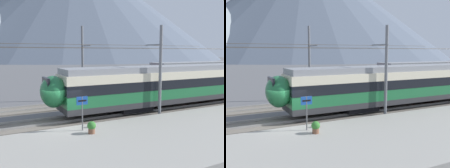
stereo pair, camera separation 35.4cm
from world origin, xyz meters
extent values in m
plane|color=#565659|center=(0.00, 0.00, 0.00)|extent=(400.00, 400.00, 0.00)
cube|color=gray|center=(0.00, -4.77, 0.14)|extent=(120.00, 8.23, 0.28)
cube|color=#6B6359|center=(0.00, 1.51, 0.06)|extent=(120.00, 3.00, 0.12)
cube|color=gray|center=(0.00, 0.79, 0.20)|extent=(120.00, 0.07, 0.16)
cube|color=gray|center=(0.00, 2.23, 0.20)|extent=(120.00, 0.07, 0.16)
cube|color=#6B6359|center=(0.00, 6.56, 0.06)|extent=(120.00, 3.00, 0.12)
cube|color=gray|center=(0.00, 5.84, 0.20)|extent=(120.00, 0.07, 0.16)
cube|color=gray|center=(0.00, 7.28, 0.20)|extent=(120.00, 0.07, 0.16)
cube|color=#2D2D30|center=(15.79, 1.51, 0.92)|extent=(31.16, 2.91, 0.45)
cube|color=#1E6638|center=(15.79, 1.51, 1.57)|extent=(31.16, 2.91, 0.85)
cube|color=black|center=(15.79, 1.51, 2.38)|extent=(31.16, 2.95, 0.75)
cube|color=beige|center=(15.79, 1.51, 3.08)|extent=(31.16, 2.91, 0.65)
cube|color=gray|center=(15.79, 1.51, 3.62)|extent=(30.86, 2.71, 0.45)
cube|color=black|center=(6.13, 1.51, 0.49)|extent=(2.80, 2.33, 0.42)
ellipsoid|color=#1E6638|center=(-0.34, 1.51, 2.27)|extent=(1.80, 2.68, 2.25)
cube|color=black|center=(-0.84, 1.51, 2.70)|extent=(0.16, 1.75, 1.19)
cube|color=black|center=(16.61, 6.56, 0.49)|extent=(2.80, 2.25, 0.42)
ellipsoid|color=maroon|center=(11.74, 6.56, 2.27)|extent=(1.80, 2.59, 2.25)
cube|color=black|center=(11.24, 6.56, 2.70)|extent=(0.16, 1.69, 1.19)
cylinder|color=slate|center=(7.61, -0.31, 3.54)|extent=(0.24, 0.24, 7.08)
cube|color=slate|center=(7.61, 0.60, 5.61)|extent=(0.10, 2.12, 0.10)
cylinder|color=#473823|center=(7.61, 1.51, 5.36)|extent=(40.25, 0.02, 0.02)
cylinder|color=slate|center=(4.56, 8.66, 3.84)|extent=(0.24, 0.24, 7.68)
cube|color=slate|center=(4.56, 7.61, 5.66)|extent=(0.10, 2.40, 0.10)
cylinder|color=#473823|center=(4.56, 6.56, 5.41)|extent=(40.25, 0.02, 0.02)
cylinder|color=#59595B|center=(0.57, -1.81, 1.33)|extent=(0.08, 0.08, 2.09)
cube|color=#19479E|center=(0.57, -1.81, 2.13)|extent=(0.70, 0.06, 0.50)
cube|color=black|center=(0.57, -1.85, 2.13)|extent=(0.52, 0.01, 0.10)
cube|color=#472D1E|center=(1.35, -1.51, 0.42)|extent=(0.32, 0.18, 0.27)
torus|color=#472D1E|center=(1.35, -1.51, 0.60)|extent=(0.16, 0.02, 0.16)
cylinder|color=brown|center=(0.83, -2.63, 0.44)|extent=(0.40, 0.40, 0.32)
sphere|color=#33752D|center=(0.83, -2.63, 0.75)|extent=(0.52, 0.52, 0.52)
sphere|color=gold|center=(0.83, -2.63, 0.87)|extent=(0.28, 0.28, 0.28)
cone|color=#515B6B|center=(65.03, 182.29, 42.07)|extent=(218.72, 218.72, 84.14)
camera|label=1|loc=(-4.65, -15.92, 5.05)|focal=40.35mm
camera|label=2|loc=(-4.34, -16.08, 5.05)|focal=40.35mm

